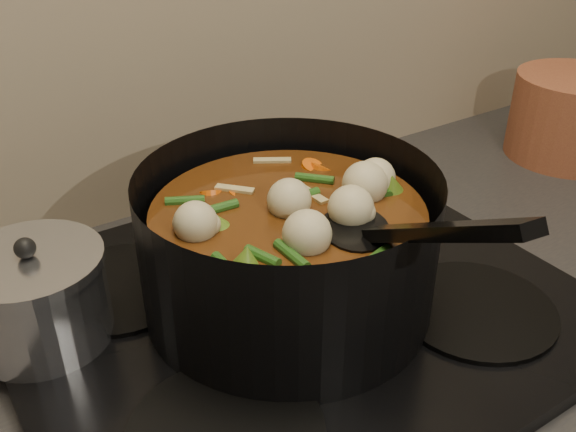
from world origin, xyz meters
TOP-DOWN VIEW (x-y plane):
  - stovetop at (0.00, 1.93)m, footprint 0.62×0.54m
  - stockpot at (-0.01, 1.93)m, footprint 0.41×0.48m
  - saucepan at (-0.26, 2.03)m, footprint 0.15×0.15m
  - terracotta_crock at (0.64, 2.04)m, footprint 0.20×0.20m

SIDE VIEW (x-z plane):
  - stovetop at x=0.00m, z-range 0.91..0.93m
  - saucepan at x=-0.26m, z-range 0.92..1.04m
  - terracotta_crock at x=0.64m, z-range 0.91..1.05m
  - stockpot at x=-0.01m, z-range 0.89..1.12m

